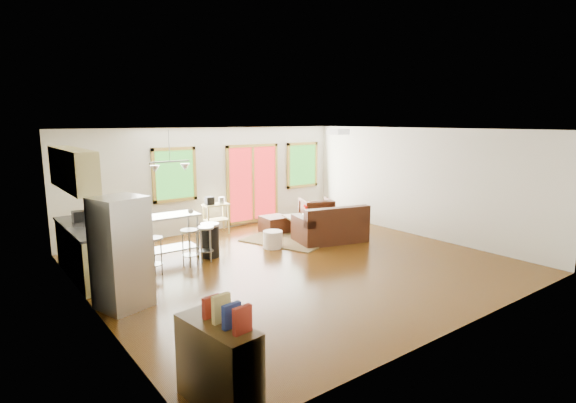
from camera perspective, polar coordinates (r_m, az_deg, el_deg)
floor at (r=8.89m, az=1.17°, el=-7.97°), size 7.50×7.00×0.02m
ceiling at (r=8.44m, az=1.24°, el=9.16°), size 7.50×7.00×0.02m
back_wall at (r=11.50m, az=-9.67°, el=2.77°), size 7.50×0.02×2.60m
left_wall at (r=6.95m, az=-24.00°, el=-2.87°), size 0.02×7.00×2.60m
right_wall at (r=11.26m, az=16.44°, el=2.34°), size 0.02×7.00×2.60m
front_wall at (r=6.26m, az=21.52°, el=-4.08°), size 7.50×0.02×2.60m
window_left at (r=11.02m, az=-14.20°, el=3.32°), size 1.10×0.05×1.30m
french_doors at (r=12.08m, az=-4.47°, el=2.28°), size 1.60×0.05×2.10m
window_right at (r=13.02m, az=1.85°, el=4.66°), size 1.10×0.05×1.30m
rug at (r=11.01m, az=1.46°, el=-4.25°), size 2.96×2.64×0.02m
loveseat at (r=10.45m, az=5.47°, el=-3.26°), size 1.77×1.26×0.85m
coffee_table at (r=11.26m, az=2.28°, el=-2.06°), size 1.20×0.90×0.43m
armchair at (r=11.98m, az=3.61°, el=-1.15°), size 1.01×0.98×0.81m
ottoman at (r=11.25m, az=-1.72°, el=-2.93°), size 0.66×0.66×0.41m
pouf at (r=9.93m, az=-1.94°, el=-4.83°), size 0.56×0.56×0.38m
vase at (r=11.08m, az=2.30°, el=-1.46°), size 0.23×0.23×0.33m
book at (r=11.53m, az=4.50°, el=-0.98°), size 0.19×0.09×0.26m
cabinets at (r=8.71m, az=-24.64°, el=-2.91°), size 0.64×2.24×2.30m
refrigerator at (r=7.12m, az=-20.37°, el=-6.12°), size 0.83×0.82×1.68m
island at (r=9.18m, az=-15.78°, el=-3.55°), size 1.49×0.62×0.93m
cup at (r=9.10m, az=-12.26°, el=-1.17°), size 0.11×0.09×0.11m
bar_stool_a at (r=8.43m, az=-16.71°, el=-5.59°), size 0.44×0.44×0.72m
bar_stool_b at (r=8.82m, az=-12.40°, el=-4.67°), size 0.43×0.43×0.72m
bar_stool_c at (r=9.05m, az=-10.44°, el=-4.28°), size 0.43×0.43×0.71m
trash_can at (r=9.37m, az=-9.85°, el=-4.84°), size 0.46×0.46×0.70m
kitchen_cart at (r=11.17m, az=-9.24°, el=-0.85°), size 0.65×0.45×0.94m
bookshelf at (r=4.68m, az=-8.81°, el=-19.64°), size 0.50×1.01×1.14m
ceiling_flush at (r=9.95m, az=6.42°, el=8.81°), size 0.35×0.35×0.12m
pendant_light at (r=8.83m, az=-14.73°, el=4.25°), size 0.80×0.18×0.79m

